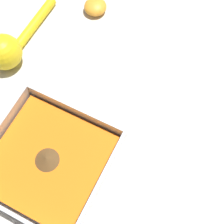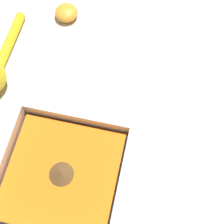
{
  "view_description": "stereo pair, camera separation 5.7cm",
  "coord_description": "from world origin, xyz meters",
  "views": [
    {
      "loc": [
        0.08,
        0.15,
        0.55
      ],
      "look_at": [
        -0.13,
        0.05,
        0.03
      ],
      "focal_mm": 50.0,
      "sensor_mm": 36.0,
      "label": 1
    },
    {
      "loc": [
        0.1,
        0.1,
        0.55
      ],
      "look_at": [
        -0.13,
        0.05,
        0.03
      ],
      "focal_mm": 50.0,
      "sensor_mm": 36.0,
      "label": 2
    }
  ],
  "objects": [
    {
      "name": "square_dish",
      "position": [
        0.01,
        -0.01,
        0.02
      ],
      "size": [
        0.2,
        0.2,
        0.05
      ],
      "color": "silver",
      "rests_on": "ground_plane"
    },
    {
      "name": "ground_plane",
      "position": [
        0.0,
        0.0,
        0.0
      ],
      "size": [
        4.0,
        4.0,
        0.0
      ],
      "primitive_type": "plane",
      "color": "beige"
    },
    {
      "name": "lemon_half",
      "position": [
        -0.34,
        -0.1,
        0.01
      ],
      "size": [
        0.05,
        0.05,
        0.03
      ],
      "color": "orange",
      "rests_on": "ground_plane"
    }
  ]
}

